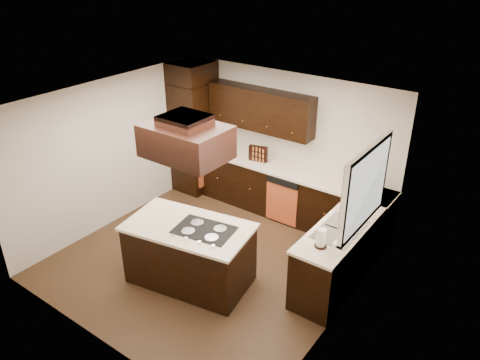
{
  "coord_description": "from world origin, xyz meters",
  "views": [
    {
      "loc": [
        3.83,
        -4.54,
        4.35
      ],
      "look_at": [
        0.1,
        0.6,
        1.15
      ],
      "focal_mm": 35.0,
      "sensor_mm": 36.0,
      "label": 1
    }
  ],
  "objects_px": {
    "island": "(190,255)",
    "range_hood": "(186,141)",
    "oven_column": "(195,137)",
    "spice_rack": "(258,154)"
  },
  "relations": [
    {
      "from": "oven_column",
      "to": "island",
      "type": "height_order",
      "value": "oven_column"
    },
    {
      "from": "island",
      "to": "range_hood",
      "type": "relative_size",
      "value": 1.59
    },
    {
      "from": "island",
      "to": "spice_rack",
      "type": "bearing_deg",
      "value": 90.11
    },
    {
      "from": "oven_column",
      "to": "range_hood",
      "type": "relative_size",
      "value": 2.02
    },
    {
      "from": "oven_column",
      "to": "island",
      "type": "relative_size",
      "value": 1.27
    },
    {
      "from": "range_hood",
      "to": "spice_rack",
      "type": "height_order",
      "value": "range_hood"
    },
    {
      "from": "spice_rack",
      "to": "oven_column",
      "type": "bearing_deg",
      "value": 168.73
    },
    {
      "from": "range_hood",
      "to": "spice_rack",
      "type": "distance_m",
      "value": 2.61
    },
    {
      "from": "spice_rack",
      "to": "range_hood",
      "type": "bearing_deg",
      "value": -92.91
    },
    {
      "from": "oven_column",
      "to": "island",
      "type": "distance_m",
      "value": 3.0
    }
  ]
}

